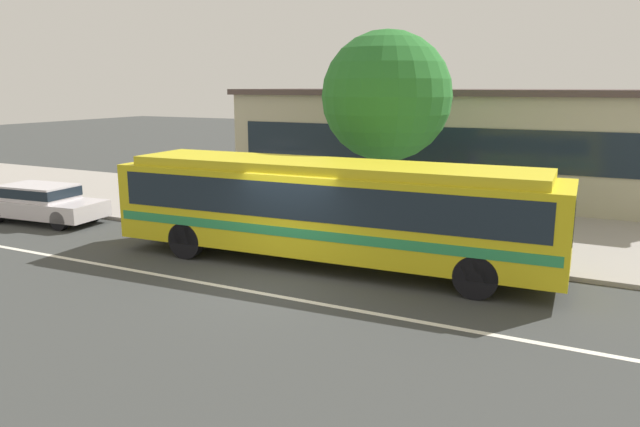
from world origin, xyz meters
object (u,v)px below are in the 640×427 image
at_px(pedestrian_standing_by_tree, 220,194).
at_px(transit_bus, 329,205).
at_px(sedan_behind_bus, 42,201).
at_px(street_tree_near_stop, 387,96).
at_px(bus_stop_sign, 488,201).
at_px(pedestrian_waiting_near_sign, 255,199).
at_px(pedestrian_walking_along_curb, 383,208).

bearing_deg(pedestrian_standing_by_tree, transit_bus, -22.55).
distance_m(sedan_behind_bus, street_tree_near_stop, 12.27).
bearing_deg(bus_stop_sign, transit_bus, -155.00).
bearing_deg(transit_bus, street_tree_near_stop, 92.80).
xyz_separation_m(transit_bus, sedan_behind_bus, (-11.04, 0.09, -0.86)).
height_order(transit_bus, sedan_behind_bus, transit_bus).
bearing_deg(sedan_behind_bus, pedestrian_waiting_near_sign, 14.54).
height_order(sedan_behind_bus, pedestrian_waiting_near_sign, pedestrian_waiting_near_sign).
bearing_deg(bus_stop_sign, street_tree_near_stop, 142.97).
distance_m(pedestrian_waiting_near_sign, street_tree_near_stop, 5.34).
relative_size(sedan_behind_bus, street_tree_near_stop, 0.71).
bearing_deg(pedestrian_standing_by_tree, pedestrian_waiting_near_sign, -1.80).
height_order(pedestrian_waiting_near_sign, pedestrian_standing_by_tree, pedestrian_standing_by_tree).
height_order(sedan_behind_bus, street_tree_near_stop, street_tree_near_stop).
bearing_deg(sedan_behind_bus, street_tree_near_stop, 22.97).
height_order(sedan_behind_bus, pedestrian_standing_by_tree, pedestrian_standing_by_tree).
relative_size(transit_bus, bus_stop_sign, 4.73).
xyz_separation_m(pedestrian_waiting_near_sign, bus_stop_sign, (7.28, -0.30, 0.63)).
bearing_deg(bus_stop_sign, pedestrian_standing_by_tree, 177.71).
xyz_separation_m(transit_bus, street_tree_near_stop, (-0.23, 4.67, 2.70)).
bearing_deg(street_tree_near_stop, pedestrian_waiting_near_sign, -141.74).
height_order(sedan_behind_bus, pedestrian_walking_along_curb, pedestrian_walking_along_curb).
height_order(pedestrian_waiting_near_sign, street_tree_near_stop, street_tree_near_stop).
bearing_deg(pedestrian_standing_by_tree, pedestrian_walking_along_curb, 6.86).
height_order(transit_bus, pedestrian_standing_by_tree, transit_bus).
relative_size(pedestrian_standing_by_tree, bus_stop_sign, 0.69).
distance_m(sedan_behind_bus, pedestrian_walking_along_curb, 11.81).
relative_size(sedan_behind_bus, pedestrian_walking_along_curb, 2.71).
xyz_separation_m(pedestrian_walking_along_curb, pedestrian_standing_by_tree, (-5.44, -0.65, 0.06)).
relative_size(sedan_behind_bus, bus_stop_sign, 1.76).
distance_m(pedestrian_walking_along_curb, bus_stop_sign, 3.43).
distance_m(bus_stop_sign, street_tree_near_stop, 5.53).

